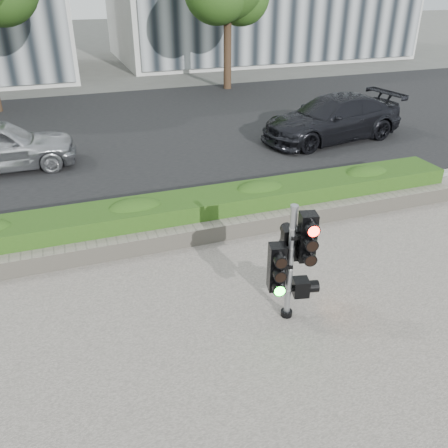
% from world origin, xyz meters
% --- Properties ---
extents(ground, '(120.00, 120.00, 0.00)m').
position_xyz_m(ground, '(0.00, 0.00, 0.00)').
color(ground, '#51514C').
rests_on(ground, ground).
extents(sidewalk, '(16.00, 11.00, 0.03)m').
position_xyz_m(sidewalk, '(0.00, -2.50, 0.01)').
color(sidewalk, '#9E9389').
rests_on(sidewalk, ground).
extents(road, '(60.00, 13.00, 0.02)m').
position_xyz_m(road, '(0.00, 10.00, 0.01)').
color(road, black).
rests_on(road, ground).
extents(curb, '(60.00, 0.25, 0.12)m').
position_xyz_m(curb, '(0.00, 3.15, 0.06)').
color(curb, gray).
rests_on(curb, ground).
extents(stone_wall, '(12.00, 0.32, 0.34)m').
position_xyz_m(stone_wall, '(0.00, 1.90, 0.20)').
color(stone_wall, gray).
rests_on(stone_wall, sidewalk).
extents(hedge, '(12.00, 1.00, 0.68)m').
position_xyz_m(hedge, '(0.00, 2.55, 0.37)').
color(hedge, '#4A7323').
rests_on(hedge, sidewalk).
extents(traffic_signal, '(0.69, 0.55, 1.91)m').
position_xyz_m(traffic_signal, '(0.54, -0.77, 1.08)').
color(traffic_signal, black).
rests_on(traffic_signal, sidewalk).
extents(car_dark, '(4.99, 2.58, 1.38)m').
position_xyz_m(car_dark, '(5.93, 6.91, 0.71)').
color(car_dark, black).
rests_on(car_dark, road).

